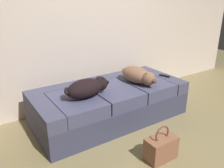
{
  "coord_description": "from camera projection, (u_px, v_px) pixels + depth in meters",
  "views": [
    {
      "loc": [
        -1.51,
        -1.24,
        1.57
      ],
      "look_at": [
        0.0,
        1.06,
        0.51
      ],
      "focal_mm": 37.71,
      "sensor_mm": 36.0,
      "label": 1
    }
  ],
  "objects": [
    {
      "name": "ground_plane",
      "position": [
        171.0,
        165.0,
        2.3
      ],
      "size": [
        10.0,
        10.0,
        0.0
      ],
      "primitive_type": "plane",
      "color": "olive"
    },
    {
      "name": "handbag",
      "position": [
        161.0,
        148.0,
        2.35
      ],
      "size": [
        0.32,
        0.18,
        0.38
      ],
      "color": "brown",
      "rests_on": "ground"
    },
    {
      "name": "tv_remote",
      "position": [
        165.0,
        76.0,
        3.37
      ],
      "size": [
        0.08,
        0.16,
        0.02
      ],
      "primitive_type": "cube",
      "rotation": [
        0.0,
        0.0,
        0.29
      ],
      "color": "black",
      "rests_on": "couch"
    },
    {
      "name": "back_wall",
      "position": [
        83.0,
        7.0,
        3.19
      ],
      "size": [
        6.4,
        0.1,
        2.8
      ],
      "primitive_type": "cube",
      "color": "beige",
      "rests_on": "ground"
    },
    {
      "name": "dog_tan",
      "position": [
        138.0,
        75.0,
        3.09
      ],
      "size": [
        0.31,
        0.62,
        0.21
      ],
      "color": "#886046",
      "rests_on": "couch"
    },
    {
      "name": "dog_dark",
      "position": [
        88.0,
        88.0,
        2.69
      ],
      "size": [
        0.62,
        0.32,
        0.21
      ],
      "color": "black",
      "rests_on": "couch"
    },
    {
      "name": "couch",
      "position": [
        110.0,
        103.0,
        3.09
      ],
      "size": [
        1.97,
        0.9,
        0.46
      ],
      "color": "#3A3C55",
      "rests_on": "ground"
    }
  ]
}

